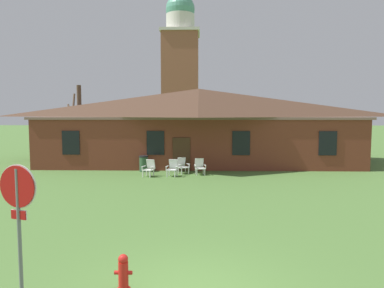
{
  "coord_description": "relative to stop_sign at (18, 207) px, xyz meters",
  "views": [
    {
      "loc": [
        0.18,
        -6.75,
        3.6
      ],
      "look_at": [
        -0.23,
        9.18,
        2.23
      ],
      "focal_mm": 33.39,
      "sensor_mm": 36.0,
      "label": 1
    }
  ],
  "objects": [
    {
      "name": "bare_tree_beside_building",
      "position": [
        -6.84,
        23.27,
        1.23
      ],
      "size": [
        2.14,
        2.15,
        5.92
      ],
      "color": "brown",
      "rests_on": "ground"
    },
    {
      "name": "trash_bin",
      "position": [
        -0.27,
        15.63,
        -1.42
      ],
      "size": [
        0.56,
        0.56,
        0.98
      ],
      "color": "#335638",
      "rests_on": "ground"
    },
    {
      "name": "lawn_chair_left_end",
      "position": [
        2.19,
        14.95,
        -1.42
      ],
      "size": [
        0.82,
        0.85,
        0.96
      ],
      "color": "white",
      "rests_on": "ground"
    },
    {
      "name": "brick_building",
      "position": [
        3.11,
        20.92,
        0.86
      ],
      "size": [
        22.19,
        10.4,
        5.45
      ],
      "color": "brown",
      "rests_on": "ground"
    },
    {
      "name": "dome_tower",
      "position": [
        0.47,
        42.71,
        7.4
      ],
      "size": [
        5.18,
        5.18,
        20.29
      ],
      "color": "#93563D",
      "rests_on": "ground"
    },
    {
      "name": "fire_hydrant",
      "position": [
        1.73,
        0.66,
        -1.54
      ],
      "size": [
        0.36,
        0.28,
        0.79
      ],
      "color": "red",
      "rests_on": "ground"
    },
    {
      "name": "lawn_chair_middle",
      "position": [
        3.21,
        14.56,
        -1.42
      ],
      "size": [
        0.72,
        0.76,
        0.96
      ],
      "color": "silver",
      "rests_on": "ground"
    },
    {
      "name": "lawn_chair_near_door",
      "position": [
        1.66,
        14.01,
        -1.42
      ],
      "size": [
        0.72,
        0.76,
        0.96
      ],
      "color": "white",
      "rests_on": "ground"
    },
    {
      "name": "lawn_chair_by_porch",
      "position": [
        0.33,
        13.93,
        -1.42
      ],
      "size": [
        0.77,
        0.82,
        0.96
      ],
      "color": "silver",
      "rests_on": "ground"
    },
    {
      "name": "stop_sign",
      "position": [
        0.0,
        0.0,
        0.0
      ],
      "size": [
        0.78,
        0.26,
        2.7
      ],
      "color": "slate",
      "rests_on": "ground"
    }
  ]
}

